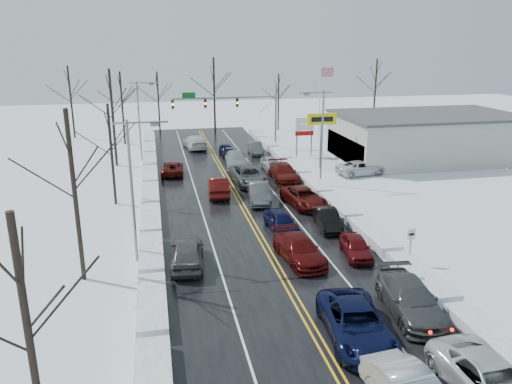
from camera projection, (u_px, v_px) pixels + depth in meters
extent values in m
plane|color=silver|center=(255.00, 228.00, 37.17)|extent=(160.00, 160.00, 0.00)
cube|color=black|center=(250.00, 219.00, 39.04)|extent=(14.00, 84.00, 0.01)
cube|color=white|center=(151.00, 226.00, 37.56)|extent=(1.51, 72.00, 0.72)
cube|color=white|center=(342.00, 212.00, 40.52)|extent=(1.51, 72.00, 0.72)
cylinder|color=slate|center=(276.00, 116.00, 63.84)|extent=(0.24, 0.24, 8.00)
cylinder|color=slate|center=(225.00, 98.00, 61.84)|extent=(13.00, 0.18, 0.18)
cylinder|color=slate|center=(267.00, 106.00, 63.20)|extent=(2.33, 0.10, 2.33)
cube|color=#0C591E|center=(189.00, 95.00, 60.85)|extent=(1.60, 0.08, 0.70)
cube|color=black|center=(237.00, 103.00, 62.32)|extent=(0.32, 0.25, 1.05)
sphere|color=#3F0705|center=(237.00, 100.00, 62.08)|extent=(0.20, 0.20, 0.20)
sphere|color=orange|center=(237.00, 103.00, 62.17)|extent=(0.22, 0.22, 0.22)
sphere|color=black|center=(237.00, 105.00, 62.26)|extent=(0.20, 0.20, 0.20)
cube|color=black|center=(205.00, 104.00, 61.54)|extent=(0.32, 0.25, 1.05)
sphere|color=#3F0705|center=(205.00, 101.00, 61.31)|extent=(0.20, 0.20, 0.20)
sphere|color=orange|center=(205.00, 104.00, 61.39)|extent=(0.22, 0.22, 0.22)
sphere|color=black|center=(206.00, 106.00, 61.48)|extent=(0.20, 0.20, 0.20)
cube|color=black|center=(173.00, 104.00, 60.77)|extent=(0.32, 0.25, 1.05)
sphere|color=#3F0705|center=(173.00, 102.00, 60.53)|extent=(0.20, 0.20, 0.20)
sphere|color=orange|center=(173.00, 105.00, 60.62)|extent=(0.22, 0.22, 0.22)
sphere|color=black|center=(173.00, 107.00, 60.70)|extent=(0.20, 0.20, 0.20)
cylinder|color=slate|center=(321.00, 143.00, 53.36)|extent=(0.20, 0.20, 5.60)
cube|color=yellow|center=(322.00, 119.00, 52.59)|extent=(3.20, 0.30, 1.20)
cube|color=black|center=(322.00, 119.00, 52.43)|extent=(2.40, 0.04, 0.50)
cylinder|color=slate|center=(297.00, 140.00, 59.03)|extent=(0.16, 0.16, 4.00)
cylinder|color=slate|center=(311.00, 140.00, 59.38)|extent=(0.16, 0.16, 4.00)
cube|color=white|center=(305.00, 121.00, 58.53)|extent=(2.20, 0.22, 0.70)
cube|color=white|center=(305.00, 127.00, 58.76)|extent=(2.20, 0.22, 0.70)
cube|color=#9F0D0C|center=(304.00, 133.00, 58.97)|extent=(2.20, 0.22, 0.50)
cylinder|color=slate|center=(410.00, 248.00, 30.96)|extent=(0.08, 0.08, 2.20)
cube|color=white|center=(411.00, 234.00, 30.69)|extent=(0.55, 0.05, 0.70)
cube|color=black|center=(412.00, 234.00, 30.65)|extent=(0.35, 0.02, 0.15)
cylinder|color=silver|center=(319.00, 105.00, 66.68)|extent=(0.14, 0.14, 10.00)
cube|color=#A8A8A3|center=(426.00, 138.00, 57.94)|extent=(20.00, 12.00, 5.00)
cube|color=#262628|center=(345.00, 149.00, 56.27)|extent=(0.10, 11.00, 2.80)
cube|color=#3F3F42|center=(428.00, 115.00, 57.16)|extent=(20.40, 12.40, 0.30)
cylinder|color=slate|center=(322.00, 139.00, 46.85)|extent=(0.18, 0.18, 9.00)
cylinder|color=slate|center=(315.00, 93.00, 45.43)|extent=(3.20, 0.12, 0.12)
cube|color=slate|center=(307.00, 95.00, 45.32)|extent=(0.50, 0.25, 0.18)
cylinder|color=slate|center=(132.00, 193.00, 30.45)|extent=(0.18, 0.18, 9.00)
cylinder|color=slate|center=(141.00, 123.00, 29.33)|extent=(3.20, 0.12, 0.12)
cube|color=slate|center=(155.00, 125.00, 29.53)|extent=(0.50, 0.25, 0.18)
cylinder|color=slate|center=(139.00, 122.00, 56.64)|extent=(0.18, 0.18, 9.00)
cylinder|color=slate|center=(144.00, 83.00, 55.53)|extent=(3.20, 0.12, 0.12)
cube|color=slate|center=(151.00, 84.00, 55.73)|extent=(0.50, 0.25, 0.18)
cylinder|color=#2D231C|center=(31.00, 352.00, 14.99)|extent=(0.24, 0.24, 9.00)
cylinder|color=#2D231C|center=(75.00, 198.00, 27.84)|extent=(0.27, 0.27, 10.00)
cylinder|color=#2D231C|center=(112.00, 155.00, 41.36)|extent=(0.23, 0.23, 8.50)
cylinder|color=#2D231C|center=(113.00, 118.00, 54.02)|extent=(0.28, 0.28, 10.50)
cylinder|color=#2D231C|center=(122.00, 108.00, 65.48)|extent=(0.25, 0.25, 9.50)
cylinder|color=#2D231C|center=(71.00, 102.00, 69.61)|extent=(0.27, 0.27, 10.00)
cylinder|color=#2D231C|center=(159.00, 103.00, 73.03)|extent=(0.24, 0.24, 9.00)
cylinder|color=#2D231C|center=(214.00, 96.00, 72.43)|extent=(0.29, 0.29, 11.00)
cylinder|color=#2D231C|center=(278.00, 102.00, 76.14)|extent=(0.23, 0.23, 8.50)
cylinder|color=#2D231C|center=(375.00, 93.00, 79.43)|extent=(0.28, 0.28, 10.50)
imported|color=black|center=(355.00, 339.00, 23.48)|extent=(3.32, 6.20, 1.66)
imported|color=#480909|center=(299.00, 260.00, 31.77)|extent=(2.75, 5.49, 1.53)
imported|color=black|center=(281.00, 230.00, 36.77)|extent=(2.15, 4.38, 1.44)
imported|color=#434648|center=(259.00, 202.00, 43.16)|extent=(2.29, 5.07, 1.62)
imported|color=#45484B|center=(249.00, 184.00, 48.36)|extent=(3.21, 6.23, 1.68)
imported|color=#929499|center=(236.00, 167.00, 55.05)|extent=(2.88, 5.85, 1.64)
imported|color=black|center=(227.00, 156.00, 60.15)|extent=(1.76, 4.09, 1.37)
imported|color=#404245|center=(409.00, 313.00, 25.65)|extent=(2.98, 5.97, 1.67)
imported|color=#510A0E|center=(356.00, 256.00, 32.37)|extent=(2.10, 4.10, 1.34)
imported|color=black|center=(327.00, 228.00, 37.21)|extent=(1.94, 4.40, 1.41)
imported|color=#490B09|center=(304.00, 206.00, 42.14)|extent=(3.26, 5.77, 1.52)
imported|color=#4D0E0A|center=(284.00, 181.00, 49.63)|extent=(2.42, 5.72, 1.65)
imported|color=#999CA1|center=(271.00, 170.00, 53.40)|extent=(1.83, 4.31, 1.45)
imported|color=#424447|center=(255.00, 154.00, 61.00)|extent=(1.74, 4.39, 1.42)
imported|color=#4B0B0A|center=(219.00, 195.00, 45.01)|extent=(2.16, 5.22, 1.68)
imported|color=#530E0B|center=(173.00, 174.00, 51.92)|extent=(2.54, 4.96, 1.34)
imported|color=silver|center=(195.00, 148.00, 64.20)|extent=(3.02, 6.06, 1.69)
imported|color=#45484B|center=(188.00, 265.00, 31.07)|extent=(2.45, 5.11, 1.68)
imported|color=silver|center=(361.00, 175.00, 51.76)|extent=(5.53, 3.10, 1.46)
imported|color=#3D3F42|center=(371.00, 163.00, 56.52)|extent=(2.57, 5.35, 1.50)
imported|color=#444649|center=(345.00, 157.00, 59.31)|extent=(2.07, 5.05, 1.71)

